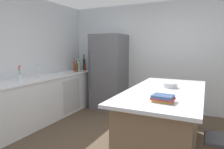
{
  "coord_description": "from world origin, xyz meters",
  "views": [
    {
      "loc": [
        0.99,
        -2.64,
        1.53
      ],
      "look_at": [
        -0.7,
        0.89,
        1.0
      ],
      "focal_mm": 31.83,
      "sensor_mm": 36.0,
      "label": 1
    }
  ],
  "objects_px": {
    "sink_faucet": "(37,70)",
    "vinegar_bottle": "(74,66)",
    "refrigerator": "(109,72)",
    "syrup_bottle": "(77,67)",
    "mixing_bowl": "(170,85)",
    "soda_bottle": "(78,65)",
    "cookbook_stack": "(163,98)",
    "hot_sauce_bottle": "(85,67)",
    "bar_stool": "(223,149)",
    "wine_bottle": "(84,64)",
    "flower_vase": "(20,76)",
    "gin_bottle": "(79,66)",
    "kitchen_island": "(164,121)"
  },
  "relations": [
    {
      "from": "cookbook_stack",
      "to": "vinegar_bottle",
      "type": "bearing_deg",
      "value": 142.62
    },
    {
      "from": "vinegar_bottle",
      "to": "kitchen_island",
      "type": "bearing_deg",
      "value": -28.72
    },
    {
      "from": "sink_faucet",
      "to": "cookbook_stack",
      "type": "distance_m",
      "value": 2.81
    },
    {
      "from": "wine_bottle",
      "to": "cookbook_stack",
      "type": "bearing_deg",
      "value": -42.69
    },
    {
      "from": "sink_faucet",
      "to": "vinegar_bottle",
      "type": "distance_m",
      "value": 1.3
    },
    {
      "from": "refrigerator",
      "to": "soda_bottle",
      "type": "distance_m",
      "value": 0.94
    },
    {
      "from": "bar_stool",
      "to": "hot_sauce_bottle",
      "type": "height_order",
      "value": "hot_sauce_bottle"
    },
    {
      "from": "wine_bottle",
      "to": "flower_vase",
      "type": "bearing_deg",
      "value": -90.5
    },
    {
      "from": "gin_bottle",
      "to": "mixing_bowl",
      "type": "bearing_deg",
      "value": -27.35
    },
    {
      "from": "sink_faucet",
      "to": "soda_bottle",
      "type": "xyz_separation_m",
      "value": [
        -0.03,
        1.48,
        -0.02
      ]
    },
    {
      "from": "sink_faucet",
      "to": "flower_vase",
      "type": "distance_m",
      "value": 0.43
    },
    {
      "from": "refrigerator",
      "to": "hot_sauce_bottle",
      "type": "height_order",
      "value": "refrigerator"
    },
    {
      "from": "wine_bottle",
      "to": "hot_sauce_bottle",
      "type": "distance_m",
      "value": 0.16
    },
    {
      "from": "kitchen_island",
      "to": "bar_stool",
      "type": "distance_m",
      "value": 0.95
    },
    {
      "from": "sink_faucet",
      "to": "flower_vase",
      "type": "bearing_deg",
      "value": -88.61
    },
    {
      "from": "wine_bottle",
      "to": "syrup_bottle",
      "type": "relative_size",
      "value": 1.5
    },
    {
      "from": "sink_faucet",
      "to": "refrigerator",
      "type": "bearing_deg",
      "value": 59.09
    },
    {
      "from": "gin_bottle",
      "to": "mixing_bowl",
      "type": "relative_size",
      "value": 1.37
    },
    {
      "from": "sink_faucet",
      "to": "hot_sauce_bottle",
      "type": "relative_size",
      "value": 1.29
    },
    {
      "from": "sink_faucet",
      "to": "vinegar_bottle",
      "type": "relative_size",
      "value": 0.9
    },
    {
      "from": "mixing_bowl",
      "to": "vinegar_bottle",
      "type": "bearing_deg",
      "value": 154.96
    },
    {
      "from": "hot_sauce_bottle",
      "to": "gin_bottle",
      "type": "height_order",
      "value": "gin_bottle"
    },
    {
      "from": "gin_bottle",
      "to": "wine_bottle",
      "type": "bearing_deg",
      "value": 99.15
    },
    {
      "from": "bar_stool",
      "to": "syrup_bottle",
      "type": "bearing_deg",
      "value": 148.36
    },
    {
      "from": "refrigerator",
      "to": "vinegar_bottle",
      "type": "xyz_separation_m",
      "value": [
        -0.93,
        -0.2,
        0.12
      ]
    },
    {
      "from": "vinegar_bottle",
      "to": "wine_bottle",
      "type": "bearing_deg",
      "value": 81.18
    },
    {
      "from": "mixing_bowl",
      "to": "hot_sauce_bottle",
      "type": "bearing_deg",
      "value": 148.7
    },
    {
      "from": "mixing_bowl",
      "to": "kitchen_island",
      "type": "bearing_deg",
      "value": -98.83
    },
    {
      "from": "cookbook_stack",
      "to": "mixing_bowl",
      "type": "relative_size",
      "value": 1.24
    },
    {
      "from": "vinegar_bottle",
      "to": "cookbook_stack",
      "type": "distance_m",
      "value": 3.44
    },
    {
      "from": "hot_sauce_bottle",
      "to": "cookbook_stack",
      "type": "distance_m",
      "value": 3.5
    },
    {
      "from": "refrigerator",
      "to": "syrup_bottle",
      "type": "bearing_deg",
      "value": -158.04
    },
    {
      "from": "refrigerator",
      "to": "gin_bottle",
      "type": "bearing_deg",
      "value": -171.64
    },
    {
      "from": "vinegar_bottle",
      "to": "syrup_bottle",
      "type": "distance_m",
      "value": 0.19
    },
    {
      "from": "bar_stool",
      "to": "cookbook_stack",
      "type": "xyz_separation_m",
      "value": [
        -0.61,
        -0.01,
        0.46
      ]
    },
    {
      "from": "sink_faucet",
      "to": "mixing_bowl",
      "type": "xyz_separation_m",
      "value": [
        2.64,
        0.05,
        -0.11
      ]
    },
    {
      "from": "bar_stool",
      "to": "syrup_bottle",
      "type": "relative_size",
      "value": 2.22
    },
    {
      "from": "wine_bottle",
      "to": "gin_bottle",
      "type": "xyz_separation_m",
      "value": [
        0.05,
        -0.3,
        -0.04
      ]
    },
    {
      "from": "bar_stool",
      "to": "hot_sauce_bottle",
      "type": "xyz_separation_m",
      "value": [
        -3.19,
        2.36,
        0.5
      ]
    },
    {
      "from": "bar_stool",
      "to": "hot_sauce_bottle",
      "type": "distance_m",
      "value": 4.0
    },
    {
      "from": "gin_bottle",
      "to": "cookbook_stack",
      "type": "relative_size",
      "value": 1.11
    },
    {
      "from": "hot_sauce_bottle",
      "to": "gin_bottle",
      "type": "xyz_separation_m",
      "value": [
        -0.05,
        -0.2,
        0.03
      ]
    },
    {
      "from": "vinegar_bottle",
      "to": "soda_bottle",
      "type": "bearing_deg",
      "value": 90.05
    },
    {
      "from": "bar_stool",
      "to": "wine_bottle",
      "type": "bearing_deg",
      "value": 143.24
    },
    {
      "from": "refrigerator",
      "to": "vinegar_bottle",
      "type": "relative_size",
      "value": 5.53
    },
    {
      "from": "flower_vase",
      "to": "gin_bottle",
      "type": "xyz_separation_m",
      "value": [
        0.07,
        1.81,
        0.03
      ]
    },
    {
      "from": "kitchen_island",
      "to": "mixing_bowl",
      "type": "bearing_deg",
      "value": 81.17
    },
    {
      "from": "mixing_bowl",
      "to": "soda_bottle",
      "type": "bearing_deg",
      "value": 151.93
    },
    {
      "from": "flower_vase",
      "to": "hot_sauce_bottle",
      "type": "bearing_deg",
      "value": 86.65
    },
    {
      "from": "hot_sauce_bottle",
      "to": "cookbook_stack",
      "type": "height_order",
      "value": "hot_sauce_bottle"
    }
  ]
}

